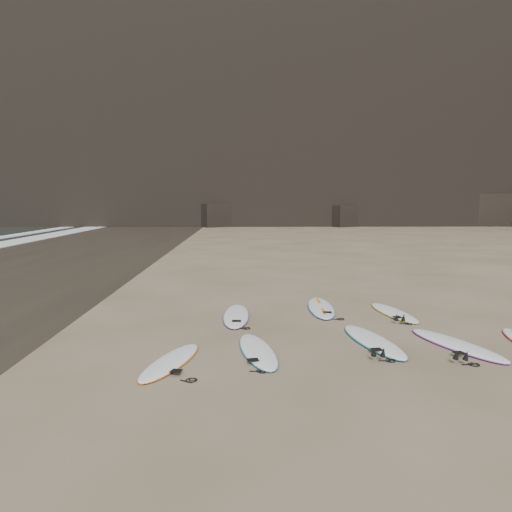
{
  "coord_description": "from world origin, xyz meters",
  "views": [
    {
      "loc": [
        -2.99,
        -9.84,
        2.9
      ],
      "look_at": [
        -2.61,
        2.61,
        1.5
      ],
      "focal_mm": 35.0,
      "sensor_mm": 36.0,
      "label": 1
    }
  ],
  "objects_px": {
    "surfboard_2": "(373,341)",
    "surfboard_7": "(394,312)",
    "surfboard_0": "(171,361)",
    "surfboard_1": "(258,350)",
    "surfboard_3": "(456,344)",
    "surfboard_5": "(236,315)",
    "surfboard_6": "(321,307)"
  },
  "relations": [
    {
      "from": "surfboard_2",
      "to": "surfboard_7",
      "type": "xyz_separation_m",
      "value": [
        1.21,
        2.56,
        -0.0
      ]
    },
    {
      "from": "surfboard_0",
      "to": "surfboard_7",
      "type": "bearing_deg",
      "value": 52.44
    },
    {
      "from": "surfboard_0",
      "to": "surfboard_1",
      "type": "xyz_separation_m",
      "value": [
        1.58,
        0.59,
        0.0
      ]
    },
    {
      "from": "surfboard_3",
      "to": "surfboard_5",
      "type": "xyz_separation_m",
      "value": [
        -4.41,
        2.62,
        0.0
      ]
    },
    {
      "from": "surfboard_1",
      "to": "surfboard_3",
      "type": "xyz_separation_m",
      "value": [
        3.97,
        0.29,
        0.0
      ]
    },
    {
      "from": "surfboard_2",
      "to": "surfboard_5",
      "type": "height_order",
      "value": "surfboard_2"
    },
    {
      "from": "surfboard_2",
      "to": "surfboard_5",
      "type": "distance_m",
      "value": 3.65
    },
    {
      "from": "surfboard_0",
      "to": "surfboard_1",
      "type": "height_order",
      "value": "surfboard_1"
    },
    {
      "from": "surfboard_6",
      "to": "surfboard_3",
      "type": "bearing_deg",
      "value": -54.99
    },
    {
      "from": "surfboard_2",
      "to": "surfboard_3",
      "type": "xyz_separation_m",
      "value": [
        1.59,
        -0.3,
        -0.0
      ]
    },
    {
      "from": "surfboard_3",
      "to": "surfboard_7",
      "type": "bearing_deg",
      "value": 77.89
    },
    {
      "from": "surfboard_3",
      "to": "surfboard_6",
      "type": "relative_size",
      "value": 0.96
    },
    {
      "from": "surfboard_7",
      "to": "surfboard_6",
      "type": "bearing_deg",
      "value": 151.44
    },
    {
      "from": "surfboard_0",
      "to": "surfboard_7",
      "type": "height_order",
      "value": "surfboard_7"
    },
    {
      "from": "surfboard_5",
      "to": "surfboard_6",
      "type": "xyz_separation_m",
      "value": [
        2.26,
        0.86,
        0.0
      ]
    },
    {
      "from": "surfboard_0",
      "to": "surfboard_3",
      "type": "relative_size",
      "value": 0.88
    },
    {
      "from": "surfboard_0",
      "to": "surfboard_2",
      "type": "height_order",
      "value": "surfboard_2"
    },
    {
      "from": "surfboard_5",
      "to": "surfboard_7",
      "type": "distance_m",
      "value": 4.04
    },
    {
      "from": "surfboard_3",
      "to": "surfboard_6",
      "type": "height_order",
      "value": "surfboard_6"
    },
    {
      "from": "surfboard_0",
      "to": "surfboard_6",
      "type": "bearing_deg",
      "value": 68.62
    },
    {
      "from": "surfboard_5",
      "to": "surfboard_7",
      "type": "bearing_deg",
      "value": 4.66
    },
    {
      "from": "surfboard_1",
      "to": "surfboard_7",
      "type": "bearing_deg",
      "value": 32.25
    },
    {
      "from": "surfboard_1",
      "to": "surfboard_0",
      "type": "bearing_deg",
      "value": -168.52
    },
    {
      "from": "surfboard_1",
      "to": "surfboard_3",
      "type": "bearing_deg",
      "value": -4.85
    },
    {
      "from": "surfboard_2",
      "to": "surfboard_3",
      "type": "bearing_deg",
      "value": -20.86
    },
    {
      "from": "surfboard_1",
      "to": "surfboard_6",
      "type": "xyz_separation_m",
      "value": [
        1.82,
        3.76,
        0.0
      ]
    },
    {
      "from": "surfboard_2",
      "to": "surfboard_3",
      "type": "distance_m",
      "value": 1.62
    },
    {
      "from": "surfboard_7",
      "to": "surfboard_5",
      "type": "bearing_deg",
      "value": 174.01
    },
    {
      "from": "surfboard_1",
      "to": "surfboard_3",
      "type": "relative_size",
      "value": 0.94
    },
    {
      "from": "surfboard_0",
      "to": "surfboard_6",
      "type": "relative_size",
      "value": 0.84
    },
    {
      "from": "surfboard_1",
      "to": "surfboard_3",
      "type": "height_order",
      "value": "surfboard_3"
    },
    {
      "from": "surfboard_0",
      "to": "surfboard_1",
      "type": "relative_size",
      "value": 0.93
    }
  ]
}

